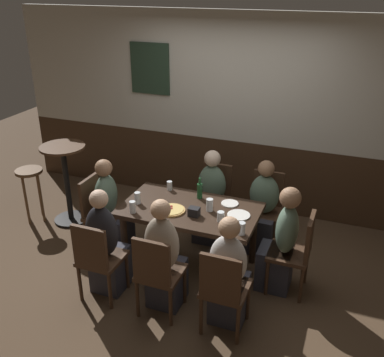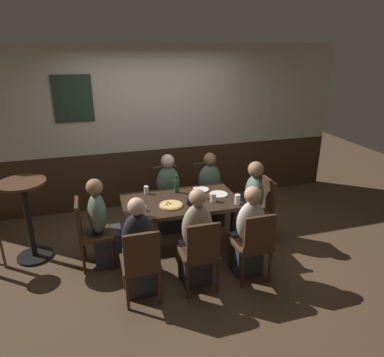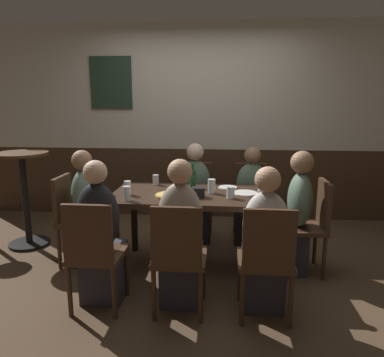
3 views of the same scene
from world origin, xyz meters
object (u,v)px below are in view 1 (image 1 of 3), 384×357
object	(u,v)px
chair_head_west	(99,210)
person_right_near	(229,279)
person_head_east	(281,247)
beer_bottle_green	(200,190)
person_mid_near	(164,262)
tumbler_water	(138,199)
person_right_far	(262,213)
plate_white_large	(239,215)
chair_right_far	(265,204)
pint_glass_amber	(221,217)
dining_table	(190,216)
chair_mid_near	(157,271)
chair_head_east	(297,249)
person_mid_far	(210,203)
beer_glass_tall	(242,229)
beer_glass_half	(210,206)
person_left_near	(106,249)
pint_glass_pale	(133,208)
chair_mid_far	(215,196)
plate_white_small	(230,203)
condiment_caddy	(194,212)
person_head_west	(111,213)
bar_stool	(30,181)
chair_left_near	(97,257)
highball_clear	(170,186)
side_bar_table	(66,178)
chair_right_near	(223,287)

from	to	relation	value
chair_head_west	person_right_near	size ratio (longest dim) A/B	0.78
person_head_east	beer_bottle_green	bearing A→B (deg)	165.31
person_mid_near	tumbler_water	distance (m)	0.85
person_right_far	plate_white_large	bearing A→B (deg)	-100.21
chair_right_far	pint_glass_amber	size ratio (longest dim) A/B	8.36
dining_table	chair_mid_near	size ratio (longest dim) A/B	1.64
chair_head_east	person_mid_far	size ratio (longest dim) A/B	0.78
chair_mid_near	beer_glass_tall	bearing A→B (deg)	39.02
beer_glass_half	person_left_near	bearing A→B (deg)	-140.97
pint_glass_pale	chair_mid_far	bearing A→B (deg)	65.52
beer_glass_half	plate_white_small	xyz separation A→B (m)	(0.15, 0.22, -0.05)
condiment_caddy	person_right_near	bearing A→B (deg)	-44.32
person_head_west	bar_stool	world-z (taller)	person_head_west
tumbler_water	beer_glass_half	size ratio (longest dim) A/B	0.97
chair_head_east	chair_left_near	bearing A→B (deg)	-155.01
chair_head_west	person_right_far	size ratio (longest dim) A/B	0.80
pint_glass_amber	condiment_caddy	xyz separation A→B (m)	(-0.29, 0.01, -0.00)
highball_clear	plate_white_large	world-z (taller)	highball_clear
person_head_west	side_bar_table	size ratio (longest dim) A/B	1.08
chair_mid_far	beer_glass_tall	world-z (taller)	chair_mid_far
beer_glass_tall	pint_glass_amber	bearing A→B (deg)	148.26
condiment_caddy	plate_white_small	bearing A→B (deg)	54.58
person_head_east	chair_right_near	bearing A→B (deg)	-112.39
person_mid_near	person_right_near	xyz separation A→B (m)	(0.64, 0.00, -0.02)
person_head_west	condiment_caddy	bearing A→B (deg)	-7.34
chair_head_east	person_right_far	xyz separation A→B (m)	(-0.50, 0.66, -0.04)
highball_clear	beer_glass_half	world-z (taller)	beer_glass_half
person_left_near	beer_glass_half	xyz separation A→B (m)	(0.85, 0.69, 0.31)
tumbler_water	highball_clear	size ratio (longest dim) A/B	1.25
person_mid_far	pint_glass_amber	bearing A→B (deg)	-64.67
chair_mid_far	beer_glass_half	size ratio (longest dim) A/B	6.58
beer_glass_half	person_mid_far	bearing A→B (deg)	108.04
person_head_west	beer_glass_tall	xyz separation A→B (m)	(1.62, -0.31, 0.32)
person_mid_near	plate_white_large	bearing A→B (deg)	53.01
chair_mid_far	plate_white_small	world-z (taller)	chair_mid_far
chair_mid_far	person_head_east	bearing A→B (deg)	-40.26
pint_glass_pale	side_bar_table	size ratio (longest dim) A/B	0.12
person_right_far	pint_glass_amber	size ratio (longest dim) A/B	10.42
chair_head_west	chair_mid_near	bearing A→B (deg)	-36.00
bar_stool	plate_white_large	bearing A→B (deg)	-4.31
tumbler_water	chair_right_far	bearing A→B (deg)	37.92
chair_right_far	tumbler_water	distance (m)	1.55
chair_head_east	side_bar_table	distance (m)	3.02
person_mid_near	person_head_west	xyz separation A→B (m)	(-0.98, 0.67, -0.02)
pint_glass_pale	plate_white_small	xyz separation A→B (m)	(0.88, 0.54, -0.05)
beer_glass_half	side_bar_table	size ratio (longest dim) A/B	0.13
chair_mid_far	person_right_near	bearing A→B (deg)	-66.91
chair_head_west	person_left_near	xyz separation A→B (m)	(0.50, -0.66, -0.01)
plate_white_small	side_bar_table	bearing A→B (deg)	176.06
person_left_near	person_right_near	bearing A→B (deg)	0.04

